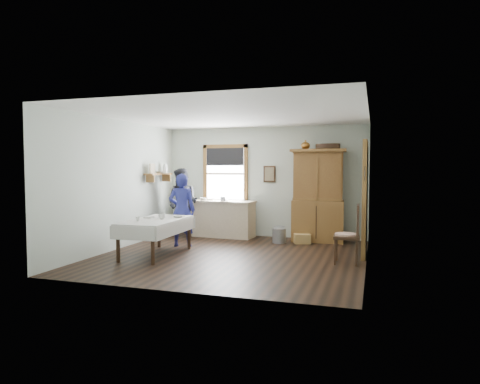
# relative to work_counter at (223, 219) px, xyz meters

# --- Properties ---
(room) EXTENTS (5.01, 5.01, 2.70)m
(room) POSITION_rel_work_counter_xyz_m (0.93, -2.12, 0.90)
(room) COLOR black
(room) RESTS_ON ground
(window) EXTENTS (1.18, 0.07, 1.48)m
(window) POSITION_rel_work_counter_xyz_m (-0.07, 0.35, 1.19)
(window) COLOR white
(window) RESTS_ON room
(doorway) EXTENTS (0.09, 1.14, 2.22)m
(doorway) POSITION_rel_work_counter_xyz_m (3.39, -1.27, 0.72)
(doorway) COLOR #473B33
(doorway) RESTS_ON room
(wall_shelf) EXTENTS (0.24, 1.00, 0.44)m
(wall_shelf) POSITION_rel_work_counter_xyz_m (-1.44, -0.58, 1.13)
(wall_shelf) COLOR brown
(wall_shelf) RESTS_ON room
(framed_picture) EXTENTS (0.30, 0.04, 0.40)m
(framed_picture) POSITION_rel_work_counter_xyz_m (1.08, 0.34, 1.10)
(framed_picture) COLOR #342112
(framed_picture) RESTS_ON room
(rug_beater) EXTENTS (0.01, 0.27, 0.27)m
(rug_beater) POSITION_rel_work_counter_xyz_m (3.38, -1.82, 1.27)
(rug_beater) COLOR black
(rug_beater) RESTS_ON room
(work_counter) EXTENTS (1.60, 0.71, 0.89)m
(work_counter) POSITION_rel_work_counter_xyz_m (0.00, 0.00, 0.00)
(work_counter) COLOR tan
(work_counter) RESTS_ON room
(china_hutch) EXTENTS (1.28, 0.66, 2.13)m
(china_hutch) POSITION_rel_work_counter_xyz_m (2.31, 0.02, 0.62)
(china_hutch) COLOR brown
(china_hutch) RESTS_ON room
(dining_table) EXTENTS (0.98, 1.78, 0.70)m
(dining_table) POSITION_rel_work_counter_xyz_m (-0.49, -2.50, -0.10)
(dining_table) COLOR silver
(dining_table) RESTS_ON room
(spindle_chair) EXTENTS (0.52, 0.52, 1.06)m
(spindle_chair) POSITION_rel_work_counter_xyz_m (3.09, -2.13, 0.08)
(spindle_chair) COLOR #342112
(spindle_chair) RESTS_ON room
(pail) EXTENTS (0.37, 0.37, 0.33)m
(pail) POSITION_rel_work_counter_xyz_m (1.50, -0.43, -0.28)
(pail) COLOR gray
(pail) RESTS_ON room
(wicker_basket) EXTENTS (0.42, 0.35, 0.21)m
(wicker_basket) POSITION_rel_work_counter_xyz_m (2.01, -0.34, -0.34)
(wicker_basket) COLOR tan
(wicker_basket) RESTS_ON room
(woman_blue) EXTENTS (0.60, 0.47, 1.46)m
(woman_blue) POSITION_rel_work_counter_xyz_m (-0.41, -1.49, 0.28)
(woman_blue) COLOR navy
(woman_blue) RESTS_ON room
(figure_dark) EXTENTS (0.81, 0.65, 1.56)m
(figure_dark) POSITION_rel_work_counter_xyz_m (-0.94, -0.34, 0.34)
(figure_dark) COLOR black
(figure_dark) RESTS_ON room
(table_cup_a) EXTENTS (0.14, 0.14, 0.11)m
(table_cup_a) POSITION_rel_work_counter_xyz_m (-0.41, -2.41, 0.31)
(table_cup_a) COLOR silver
(table_cup_a) RESTS_ON dining_table
(table_cup_b) EXTENTS (0.12, 0.12, 0.09)m
(table_cup_b) POSITION_rel_work_counter_xyz_m (-0.68, -2.83, 0.30)
(table_cup_b) COLOR silver
(table_cup_b) RESTS_ON dining_table
(table_bowl) EXTENTS (0.24, 0.24, 0.05)m
(table_bowl) POSITION_rel_work_counter_xyz_m (-0.22, -2.10, 0.28)
(table_bowl) COLOR silver
(table_bowl) RESTS_ON dining_table
(counter_book) EXTENTS (0.23, 0.27, 0.02)m
(counter_book) POSITION_rel_work_counter_xyz_m (-0.52, 0.11, 0.46)
(counter_book) COLOR brown
(counter_book) RESTS_ON work_counter
(counter_bowl) EXTENTS (0.22, 0.22, 0.07)m
(counter_bowl) POSITION_rel_work_counter_xyz_m (-0.49, -0.02, 0.48)
(counter_bowl) COLOR silver
(counter_bowl) RESTS_ON work_counter
(shelf_bowl) EXTENTS (0.22, 0.22, 0.05)m
(shelf_bowl) POSITION_rel_work_counter_xyz_m (-1.44, -0.57, 1.15)
(shelf_bowl) COLOR silver
(shelf_bowl) RESTS_ON wall_shelf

